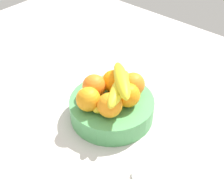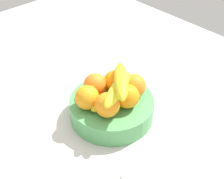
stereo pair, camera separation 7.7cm
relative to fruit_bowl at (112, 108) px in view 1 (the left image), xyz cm
name	(u,v)px [view 1 (the left image)]	position (x,y,z in cm)	size (l,w,h in cm)	color
ground_plane	(104,114)	(-3.16, -0.10, -4.74)	(180.00, 140.00, 3.00)	beige
fruit_bowl	(112,108)	(0.00, 0.00, 0.00)	(25.77, 25.77, 6.48)	#4FA15B
orange_front_left	(94,86)	(-5.48, -1.85, 6.81)	(7.13, 7.13, 7.13)	orange
orange_front_right	(88,99)	(-2.54, -7.34, 6.81)	(7.13, 7.13, 7.13)	orange
orange_center	(110,105)	(3.72, -5.23, 6.81)	(7.13, 7.13, 7.13)	orange
orange_back_left	(128,95)	(4.81, 1.51, 6.81)	(7.13, 7.13, 7.13)	orange
orange_back_right	(133,84)	(2.77, 6.54, 6.81)	(7.13, 7.13, 7.13)	orange
orange_top_stack	(114,81)	(-2.59, 3.67, 6.81)	(7.13, 7.13, 7.13)	orange
banana_bunch	(119,91)	(2.94, -0.24, 8.54)	(15.40, 17.90, 10.60)	gold
jar_lid	(144,176)	(21.21, -11.92, -2.71)	(6.26, 6.26, 1.06)	white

